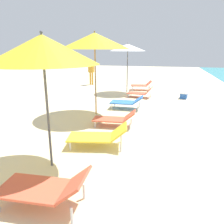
{
  "coord_description": "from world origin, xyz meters",
  "views": [
    {
      "loc": [
        2.61,
        8.26,
        2.43
      ],
      "look_at": [
        1.39,
        13.41,
        0.92
      ],
      "focal_mm": 35.9,
      "sensor_mm": 36.0,
      "label": 1
    }
  ],
  "objects_px": {
    "lounger_fourth_inland": "(45,187)",
    "lounger_fifth_inland": "(115,118)",
    "umbrella_fifth": "(95,41)",
    "cooler_box": "(184,95)",
    "lounger_fifth_shoreside": "(127,102)",
    "umbrella_farthest": "(128,47)",
    "lounger_farthest_inland": "(141,92)",
    "person_walking_near": "(91,69)",
    "umbrella_fourth": "(43,50)",
    "lounger_fourth_shoreside": "(99,136)",
    "lounger_farthest_shoreside": "(142,85)"
  },
  "relations": [
    {
      "from": "lounger_fourth_shoreside",
      "to": "lounger_fourth_inland",
      "type": "relative_size",
      "value": 1.1
    },
    {
      "from": "lounger_farthest_inland",
      "to": "umbrella_fifth",
      "type": "bearing_deg",
      "value": 75.01
    },
    {
      "from": "lounger_fourth_shoreside",
      "to": "cooler_box",
      "type": "bearing_deg",
      "value": -121.92
    },
    {
      "from": "lounger_fifth_inland",
      "to": "umbrella_farthest",
      "type": "bearing_deg",
      "value": -88.43
    },
    {
      "from": "umbrella_fourth",
      "to": "lounger_fourth_inland",
      "type": "bearing_deg",
      "value": -65.74
    },
    {
      "from": "lounger_fourth_inland",
      "to": "umbrella_fourth",
      "type": "bearing_deg",
      "value": -68.33
    },
    {
      "from": "lounger_fifth_shoreside",
      "to": "person_walking_near",
      "type": "height_order",
      "value": "person_walking_near"
    },
    {
      "from": "lounger_farthest_inland",
      "to": "lounger_fifth_shoreside",
      "type": "bearing_deg",
      "value": 88.75
    },
    {
      "from": "lounger_fifth_shoreside",
      "to": "lounger_farthest_inland",
      "type": "relative_size",
      "value": 1.03
    },
    {
      "from": "lounger_fifth_shoreside",
      "to": "lounger_farthest_shoreside",
      "type": "xyz_separation_m",
      "value": [
        0.13,
        4.47,
        0.01
      ]
    },
    {
      "from": "lounger_fourth_shoreside",
      "to": "lounger_fifth_inland",
      "type": "height_order",
      "value": "lounger_fourth_shoreside"
    },
    {
      "from": "umbrella_fifth",
      "to": "lounger_farthest_inland",
      "type": "relative_size",
      "value": 2.33
    },
    {
      "from": "lounger_farthest_shoreside",
      "to": "lounger_farthest_inland",
      "type": "xyz_separation_m",
      "value": [
        0.17,
        -2.11,
        -0.06
      ]
    },
    {
      "from": "lounger_farthest_shoreside",
      "to": "cooler_box",
      "type": "xyz_separation_m",
      "value": [
        2.31,
        -1.84,
        -0.16
      ]
    },
    {
      "from": "lounger_fourth_inland",
      "to": "cooler_box",
      "type": "distance_m",
      "value": 9.24
    },
    {
      "from": "lounger_farthest_shoreside",
      "to": "cooler_box",
      "type": "bearing_deg",
      "value": 133.89
    },
    {
      "from": "umbrella_fifth",
      "to": "cooler_box",
      "type": "distance_m",
      "value": 5.65
    },
    {
      "from": "lounger_farthest_inland",
      "to": "cooler_box",
      "type": "bearing_deg",
      "value": -166.71
    },
    {
      "from": "lounger_fifth_inland",
      "to": "lounger_farthest_shoreside",
      "type": "xyz_separation_m",
      "value": [
        0.14,
        6.71,
        0.05
      ]
    },
    {
      "from": "lounger_fourth_inland",
      "to": "lounger_farthest_inland",
      "type": "bearing_deg",
      "value": -96.22
    },
    {
      "from": "umbrella_fourth",
      "to": "cooler_box",
      "type": "bearing_deg",
      "value": 67.09
    },
    {
      "from": "lounger_fifth_inland",
      "to": "cooler_box",
      "type": "height_order",
      "value": "lounger_fifth_inland"
    },
    {
      "from": "lounger_fourth_inland",
      "to": "lounger_fifth_shoreside",
      "type": "distance_m",
      "value": 6.21
    },
    {
      "from": "lounger_farthest_shoreside",
      "to": "lounger_farthest_inland",
      "type": "height_order",
      "value": "lounger_farthest_shoreside"
    },
    {
      "from": "lounger_fourth_shoreside",
      "to": "lounger_farthest_inland",
      "type": "distance_m",
      "value": 6.19
    },
    {
      "from": "lounger_fourth_shoreside",
      "to": "cooler_box",
      "type": "height_order",
      "value": "lounger_fourth_shoreside"
    },
    {
      "from": "umbrella_fourth",
      "to": "umbrella_fifth",
      "type": "relative_size",
      "value": 0.91
    },
    {
      "from": "lounger_farthest_shoreside",
      "to": "umbrella_fifth",
      "type": "bearing_deg",
      "value": 70.73
    },
    {
      "from": "umbrella_fifth",
      "to": "umbrella_farthest",
      "type": "distance_m",
      "value": 4.63
    },
    {
      "from": "lounger_fourth_shoreside",
      "to": "umbrella_fifth",
      "type": "bearing_deg",
      "value": -81.97
    },
    {
      "from": "umbrella_farthest",
      "to": "person_walking_near",
      "type": "distance_m",
      "value": 3.88
    },
    {
      "from": "lounger_fifth_shoreside",
      "to": "umbrella_farthest",
      "type": "distance_m",
      "value": 4.19
    },
    {
      "from": "umbrella_fourth",
      "to": "lounger_fifth_inland",
      "type": "relative_size",
      "value": 1.97
    },
    {
      "from": "lounger_fourth_inland",
      "to": "cooler_box",
      "type": "bearing_deg",
      "value": -109.49
    },
    {
      "from": "umbrella_farthest",
      "to": "lounger_farthest_inland",
      "type": "relative_size",
      "value": 2.1
    },
    {
      "from": "umbrella_fourth",
      "to": "lounger_fifth_shoreside",
      "type": "bearing_deg",
      "value": 81.08
    },
    {
      "from": "person_walking_near",
      "to": "cooler_box",
      "type": "relative_size",
      "value": 2.98
    },
    {
      "from": "lounger_fourth_inland",
      "to": "lounger_fifth_inland",
      "type": "distance_m",
      "value": 3.98
    },
    {
      "from": "lounger_fifth_inland",
      "to": "lounger_farthest_shoreside",
      "type": "distance_m",
      "value": 6.71
    },
    {
      "from": "umbrella_fifth",
      "to": "lounger_fifth_inland",
      "type": "xyz_separation_m",
      "value": [
        1.0,
        -1.17,
        -2.41
      ]
    },
    {
      "from": "lounger_farthest_inland",
      "to": "person_walking_near",
      "type": "distance_m",
      "value": 5.13
    },
    {
      "from": "lounger_fourth_shoreside",
      "to": "person_walking_near",
      "type": "xyz_separation_m",
      "value": [
        -3.38,
        9.58,
        0.75
      ]
    },
    {
      "from": "umbrella_farthest",
      "to": "lounger_farthest_inland",
      "type": "height_order",
      "value": "umbrella_farthest"
    },
    {
      "from": "umbrella_fourth",
      "to": "lounger_fourth_inland",
      "type": "relative_size",
      "value": 1.9
    },
    {
      "from": "lounger_farthest_inland",
      "to": "lounger_fifth_inland",
      "type": "bearing_deg",
      "value": 92.1
    },
    {
      "from": "lounger_fourth_shoreside",
      "to": "lounger_farthest_shoreside",
      "type": "xyz_separation_m",
      "value": [
        0.21,
        8.3,
        0.03
      ]
    },
    {
      "from": "lounger_fourth_shoreside",
      "to": "person_walking_near",
      "type": "relative_size",
      "value": 0.94
    },
    {
      "from": "umbrella_fifth",
      "to": "lounger_fifth_shoreside",
      "type": "distance_m",
      "value": 2.79
    },
    {
      "from": "umbrella_fourth",
      "to": "lounger_farthest_shoreside",
      "type": "xyz_separation_m",
      "value": [
        0.91,
        9.47,
        -2.09
      ]
    },
    {
      "from": "lounger_farthest_shoreside",
      "to": "person_walking_near",
      "type": "height_order",
      "value": "person_walking_near"
    }
  ]
}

